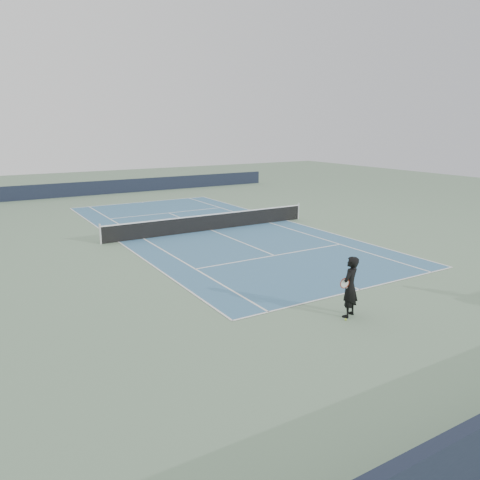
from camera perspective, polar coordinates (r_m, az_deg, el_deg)
ground at (r=27.32m, az=-3.54°, el=1.19°), size 80.00×80.00×0.00m
court_surface at (r=27.32m, az=-3.54°, el=1.21°), size 10.97×23.77×0.01m
tennis_net at (r=27.21m, az=-3.55°, el=2.23°), size 12.90×0.10×1.07m
windscreen_far at (r=43.65m, az=-14.58°, el=6.33°), size 30.00×0.25×1.20m
tennis_player at (r=15.25m, az=13.25°, el=-5.57°), size 0.90×0.79×1.99m
tennis_ball at (r=15.24m, az=12.76°, el=-9.43°), size 0.07×0.07×0.07m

